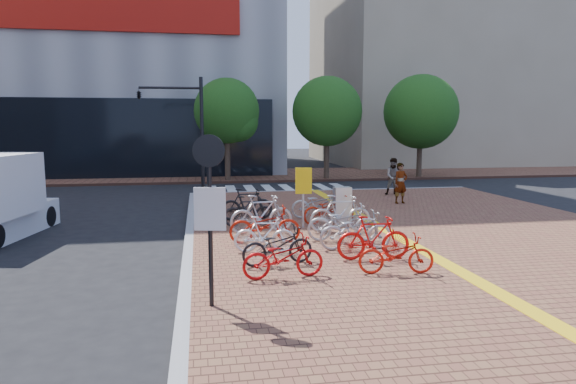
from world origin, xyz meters
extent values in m
plane|color=black|center=(0.00, 0.00, 0.00)|extent=(120.00, 120.00, 0.00)
cube|color=yellow|center=(2.00, -5.00, 0.16)|extent=(0.40, 34.00, 0.01)
cube|color=gray|center=(-4.00, -5.00, 0.08)|extent=(0.25, 34.00, 0.15)
cube|color=gray|center=(3.00, 12.00, 0.08)|extent=(14.00, 0.25, 0.15)
cube|color=brown|center=(0.00, 21.00, 0.07)|extent=(70.00, 8.00, 0.15)
cube|color=gray|center=(18.00, 32.00, 9.00)|extent=(20.00, 18.00, 18.00)
cube|color=silver|center=(-3.00, 14.00, 0.01)|extent=(0.50, 4.00, 0.01)
cube|color=silver|center=(-2.00, 14.00, 0.01)|extent=(0.50, 4.00, 0.01)
cube|color=silver|center=(-1.00, 14.00, 0.01)|extent=(0.50, 4.00, 0.01)
cube|color=silver|center=(0.00, 14.00, 0.01)|extent=(0.50, 4.00, 0.01)
cube|color=silver|center=(1.00, 14.00, 0.01)|extent=(0.50, 4.00, 0.01)
cube|color=silver|center=(2.00, 14.00, 0.01)|extent=(0.50, 4.00, 0.01)
cube|color=silver|center=(3.00, 14.00, 0.01)|extent=(0.50, 4.00, 0.01)
cube|color=silver|center=(4.00, 14.00, 0.01)|extent=(0.50, 4.00, 0.01)
cylinder|color=#38281E|center=(-2.00, 17.50, 1.45)|extent=(0.32, 0.32, 2.60)
sphere|color=#194714|center=(-2.00, 17.50, 4.20)|extent=(3.80, 3.80, 3.80)
sphere|color=#194714|center=(-1.40, 17.20, 3.60)|extent=(2.40, 2.40, 2.40)
cylinder|color=#38281E|center=(4.00, 17.50, 1.45)|extent=(0.32, 0.32, 2.60)
sphere|color=#194714|center=(4.00, 17.50, 4.20)|extent=(4.20, 4.20, 4.20)
sphere|color=#194714|center=(4.60, 17.20, 3.60)|extent=(2.40, 2.40, 2.40)
cylinder|color=#38281E|center=(10.00, 17.50, 1.45)|extent=(0.32, 0.32, 2.60)
sphere|color=#194714|center=(10.00, 17.50, 4.20)|extent=(4.60, 4.60, 4.60)
sphere|color=#194714|center=(10.60, 17.20, 3.60)|extent=(2.40, 2.40, 2.40)
imported|color=red|center=(-1.95, -2.37, 0.61)|extent=(1.81, 0.76, 0.92)
imported|color=black|center=(-1.91, -1.30, 0.60)|extent=(1.80, 0.92, 0.90)
imported|color=white|center=(-2.07, -0.14, 0.62)|extent=(1.62, 0.68, 0.94)
imported|color=#B61E0D|center=(-1.92, 0.92, 0.66)|extent=(1.98, 0.75, 1.03)
imported|color=#ABABAF|center=(-1.85, 2.21, 0.74)|extent=(2.02, 0.87, 1.17)
imported|color=black|center=(-2.13, 3.38, 0.64)|extent=(1.68, 0.63, 0.99)
imported|color=black|center=(-2.08, 4.53, 0.70)|extent=(1.87, 0.71, 1.10)
imported|color=red|center=(0.53, -2.47, 0.59)|extent=(1.72, 0.80, 0.87)
imported|color=red|center=(0.44, -1.25, 0.69)|extent=(1.82, 0.59, 1.08)
imported|color=#A4A4A8|center=(0.32, -0.21, 0.66)|extent=(1.95, 0.72, 1.02)
imported|color=#A9A9AE|center=(0.27, 0.81, 0.67)|extent=(2.07, 0.98, 1.05)
imported|color=#A8A8AD|center=(0.52, 1.99, 0.72)|extent=(1.91, 0.56, 1.15)
imported|color=#A91F0C|center=(0.51, 3.31, 0.63)|extent=(1.91, 0.98, 0.96)
imported|color=#B5B5BA|center=(0.42, 4.38, 0.65)|extent=(1.98, 0.96, 1.00)
imported|color=gray|center=(4.55, 7.15, 0.99)|extent=(0.69, 0.53, 1.69)
imported|color=#4F5464|center=(5.23, 9.61, 1.01)|extent=(0.98, 0.86, 1.72)
cube|color=silver|center=(0.99, 3.42, 0.75)|extent=(0.55, 0.40, 1.20)
cylinder|color=#B7B7BC|center=(-0.44, 2.92, 1.08)|extent=(0.08, 0.08, 1.86)
cube|color=yellow|center=(-0.44, 2.87, 1.64)|extent=(0.52, 0.11, 0.82)
cylinder|color=black|center=(-3.50, -3.81, 1.67)|extent=(0.10, 0.10, 3.05)
cylinder|color=black|center=(-3.50, -3.87, 2.94)|extent=(0.56, 0.16, 0.57)
cube|color=silver|center=(-3.50, -3.87, 1.93)|extent=(0.55, 0.16, 0.76)
cylinder|color=black|center=(-3.50, 10.55, 2.82)|extent=(0.16, 0.16, 5.34)
cylinder|color=black|center=(-4.83, 10.55, 5.00)|extent=(2.67, 0.11, 0.11)
imported|color=black|center=(-6.17, 10.55, 4.73)|extent=(0.23, 1.11, 0.44)
cube|color=silver|center=(-9.56, 5.10, 1.52)|extent=(2.16, 2.16, 1.27)
cylinder|color=black|center=(-8.68, 5.24, 0.34)|extent=(0.33, 0.71, 0.69)
camera|label=1|loc=(-3.67, -12.82, 3.38)|focal=32.00mm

